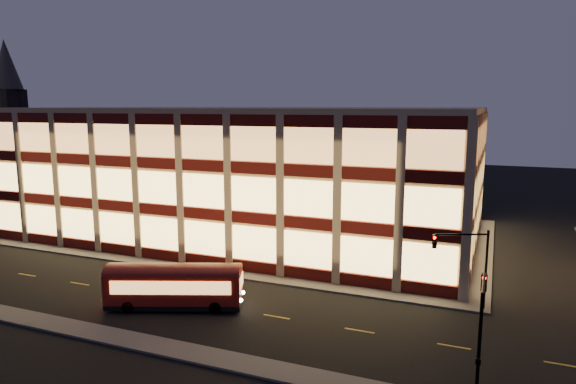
% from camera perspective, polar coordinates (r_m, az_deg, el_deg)
% --- Properties ---
extents(ground, '(200.00, 200.00, 0.00)m').
position_cam_1_polar(ground, '(46.68, -9.74, -8.97)').
color(ground, black).
rests_on(ground, ground).
extents(sidewalk_office_south, '(54.00, 2.00, 0.15)m').
position_cam_1_polar(sidewalk_office_south, '(49.03, -12.13, -8.04)').
color(sidewalk_office_south, '#514F4C').
rests_on(sidewalk_office_south, ground).
extents(sidewalk_office_east, '(2.00, 30.00, 0.15)m').
position_cam_1_polar(sidewalk_office_east, '(56.36, 20.82, -6.14)').
color(sidewalk_office_east, '#514F4C').
rests_on(sidewalk_office_east, ground).
extents(sidewalk_near, '(100.00, 2.00, 0.15)m').
position_cam_1_polar(sidewalk_near, '(37.05, -20.75, -14.39)').
color(sidewalk_near, '#514F4C').
rests_on(sidewalk_near, ground).
extents(office_building, '(50.45, 30.45, 14.50)m').
position_cam_1_polar(office_building, '(60.95, -3.87, 2.51)').
color(office_building, tan).
rests_on(office_building, ground).
extents(church_tower, '(5.00, 5.00, 18.00)m').
position_cam_1_polar(church_tower, '(121.67, -28.35, 5.75)').
color(church_tower, '#2D2621').
rests_on(church_tower, ground).
extents(church_spire, '(6.00, 6.00, 10.00)m').
position_cam_1_polar(church_spire, '(121.82, -28.89, 12.32)').
color(church_spire, '#4C473F').
rests_on(church_spire, church_tower).
extents(traffic_signal_far, '(3.79, 1.87, 6.00)m').
position_cam_1_polar(traffic_signal_far, '(39.15, 19.30, -6.73)').
color(traffic_signal_far, black).
rests_on(traffic_signal_far, ground).
extents(traffic_signal_near, '(0.32, 4.45, 6.00)m').
position_cam_1_polar(traffic_signal_near, '(28.44, 20.68, -12.99)').
color(traffic_signal_near, black).
rests_on(traffic_signal_near, ground).
extents(trolley_bus, '(10.04, 5.87, 3.33)m').
position_cam_1_polar(trolley_bus, '(39.14, -12.51, -9.90)').
color(trolley_bus, maroon).
rests_on(trolley_bus, ground).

